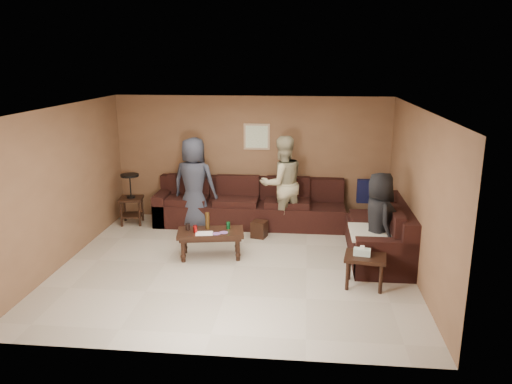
% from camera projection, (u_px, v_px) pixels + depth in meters
% --- Properties ---
extents(room, '(5.60, 5.50, 2.50)m').
position_uv_depth(room, '(234.00, 164.00, 7.54)').
color(room, beige).
rests_on(room, ground).
extents(sectional_sofa, '(4.65, 2.90, 0.97)m').
position_uv_depth(sectional_sofa, '(290.00, 219.00, 9.27)').
color(sectional_sofa, black).
rests_on(sectional_sofa, ground).
extents(coffee_table, '(1.16, 0.72, 0.73)m').
position_uv_depth(coffee_table, '(210.00, 235.00, 8.24)').
color(coffee_table, black).
rests_on(coffee_table, ground).
extents(end_table_left, '(0.51, 0.51, 1.01)m').
position_uv_depth(end_table_left, '(131.00, 198.00, 9.87)').
color(end_table_left, black).
rests_on(end_table_left, ground).
extents(side_table_right, '(0.64, 0.56, 0.62)m').
position_uv_depth(side_table_right, '(365.00, 260.00, 7.15)').
color(side_table_right, black).
rests_on(side_table_right, ground).
extents(waste_bin, '(0.32, 0.32, 0.31)m').
position_uv_depth(waste_bin, '(259.00, 229.00, 9.21)').
color(waste_bin, black).
rests_on(waste_bin, ground).
extents(wall_art, '(0.52, 0.04, 0.52)m').
position_uv_depth(wall_art, '(257.00, 137.00, 9.90)').
color(wall_art, tan).
rests_on(wall_art, ground).
extents(person_left, '(0.95, 0.71, 1.77)m').
position_uv_depth(person_left, '(194.00, 183.00, 9.58)').
color(person_left, '#2F3442').
rests_on(person_left, ground).
extents(person_middle, '(1.10, 1.01, 1.82)m').
position_uv_depth(person_middle, '(282.00, 184.00, 9.45)').
color(person_middle, tan).
rests_on(person_middle, ground).
extents(person_right, '(0.64, 0.84, 1.53)m').
position_uv_depth(person_right, '(378.00, 221.00, 7.76)').
color(person_right, black).
rests_on(person_right, ground).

